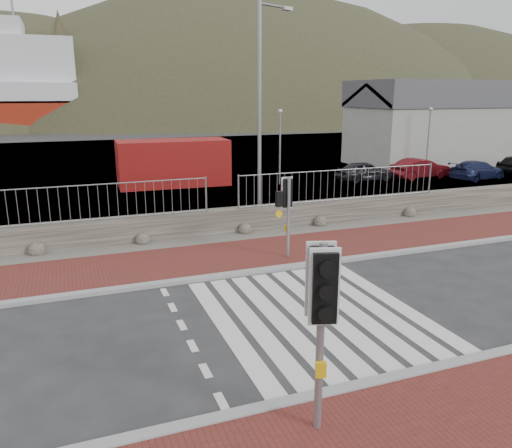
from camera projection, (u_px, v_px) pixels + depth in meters
name	position (u px, v px, depth m)	size (l,w,h in m)	color
ground	(314.00, 314.00, 11.55)	(220.00, 220.00, 0.00)	#28282B
sidewalk_far	(248.00, 255.00, 15.61)	(40.00, 3.00, 0.08)	maroon
kerb_near	(392.00, 379.00, 8.82)	(40.00, 0.25, 0.12)	gray
kerb_far	(266.00, 270.00, 14.25)	(40.00, 0.25, 0.12)	gray
zebra_crossing	(314.00, 313.00, 11.55)	(4.62, 5.60, 0.01)	silver
gravel_strip	(229.00, 238.00, 17.42)	(40.00, 1.50, 0.06)	#59544C
stone_wall	(222.00, 222.00, 18.03)	(40.00, 0.60, 0.90)	#413E35
railing	(222.00, 185.00, 17.55)	(18.07, 0.07, 1.22)	gray
quay	(140.00, 162.00, 36.78)	(120.00, 40.00, 0.50)	#4C4C4F
water	(104.00, 130.00, 68.43)	(220.00, 50.00, 0.05)	#3F4C54
harbor_building	(437.00, 122.00, 35.65)	(12.20, 6.20, 5.80)	#9E9E99
hills_backdrop	(138.00, 238.00, 99.22)	(254.00, 90.00, 100.00)	#2B331E
traffic_signal_near	(322.00, 299.00, 6.99)	(0.48, 0.37, 2.98)	gray
traffic_signal_far	(288.00, 200.00, 14.87)	(0.61, 0.24, 2.56)	gray
streetlight	(262.00, 104.00, 18.41)	(1.62, 0.84, 8.10)	gray
shipping_container	(173.00, 163.00, 27.40)	(5.96, 2.48, 2.48)	maroon
car_a	(364.00, 171.00, 28.91)	(1.34, 3.34, 1.14)	black
car_b	(420.00, 169.00, 29.71)	(1.26, 3.62, 1.19)	#580C11
car_c	(477.00, 170.00, 29.39)	(1.55, 3.82, 1.11)	#141B41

